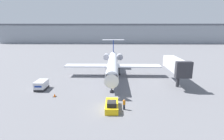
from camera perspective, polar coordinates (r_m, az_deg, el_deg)
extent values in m
plane|color=slate|center=(29.01, -0.32, -12.48)|extent=(600.00, 600.00, 0.00)
cube|color=#8C939E|center=(146.11, 0.54, 11.58)|extent=(180.00, 16.00, 14.17)
cube|color=#4C515B|center=(146.01, 0.54, 14.59)|extent=(180.00, 16.80, 1.20)
cylinder|color=silver|center=(45.61, 0.22, 1.79)|extent=(2.86, 24.93, 2.69)
cone|color=silver|center=(32.50, -0.15, -3.19)|extent=(2.70, 2.17, 2.69)
cube|color=black|center=(33.19, -0.12, -1.98)|extent=(2.29, 0.72, 0.44)
cone|color=silver|center=(59.30, 0.43, 4.60)|extent=(2.44, 2.98, 2.42)
cube|color=navy|center=(45.80, 0.22, 0.72)|extent=(2.57, 22.43, 0.20)
cube|color=silver|center=(47.38, 8.80, 1.34)|extent=(11.44, 3.26, 0.36)
cube|color=silver|center=(47.58, -8.28, 1.41)|extent=(11.44, 3.26, 0.36)
cylinder|color=#ADADB7|center=(55.84, 2.62, 4.36)|extent=(1.85, 2.94, 1.83)
cylinder|color=#ADADB7|center=(55.89, -1.84, 4.38)|extent=(1.85, 2.94, 1.83)
cube|color=navy|center=(59.45, 0.44, 7.88)|extent=(0.26, 2.20, 4.01)
cube|color=silver|center=(59.27, 0.45, 9.81)|extent=(7.23, 1.85, 0.20)
cylinder|color=black|center=(35.21, -0.08, -5.85)|extent=(0.24, 0.24, 2.00)
cylinder|color=black|center=(35.49, -0.08, -7.07)|extent=(0.80, 0.80, 0.40)
cylinder|color=black|center=(48.00, -1.84, -0.48)|extent=(0.24, 0.24, 2.00)
cylinder|color=black|center=(48.20, -1.83, -1.40)|extent=(0.80, 0.80, 0.40)
cylinder|color=black|center=(47.95, 2.34, -0.50)|extent=(0.24, 0.24, 2.00)
cylinder|color=black|center=(48.15, 2.33, -1.42)|extent=(0.80, 0.80, 0.40)
cube|color=yellow|center=(28.71, -0.07, -11.66)|extent=(2.05, 4.60, 1.01)
cube|color=black|center=(27.43, -0.10, -10.96)|extent=(1.44, 1.66, 0.70)
cube|color=black|center=(30.78, -0.01, -10.14)|extent=(1.85, 0.30, 0.61)
cube|color=#232326|center=(40.13, -21.97, -5.56)|extent=(2.07, 3.32, 0.45)
cube|color=silver|center=(39.85, -22.09, -4.28)|extent=(2.07, 3.32, 1.43)
cube|color=navy|center=(38.39, -23.04, -5.05)|extent=(1.45, 0.04, 0.36)
cube|color=#232838|center=(28.60, 3.96, -11.97)|extent=(0.32, 0.20, 0.86)
cube|color=orange|center=(28.28, 3.99, -10.56)|extent=(0.40, 0.24, 0.68)
sphere|color=tan|center=(28.09, 4.01, -9.70)|extent=(0.25, 0.25, 0.25)
cube|color=black|center=(35.24, -18.20, -8.26)|extent=(0.61, 0.61, 0.04)
cone|color=orange|center=(35.13, -18.24, -7.80)|extent=(0.44, 0.44, 0.58)
cylinder|color=#2D2D33|center=(41.04, 20.70, -3.01)|extent=(0.70, 0.70, 3.20)
cube|color=silver|center=(43.07, 19.72, 1.82)|extent=(2.60, 9.89, 2.60)
cube|color=#2D2D33|center=(38.00, 22.36, 0.07)|extent=(3.20, 1.20, 3.38)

